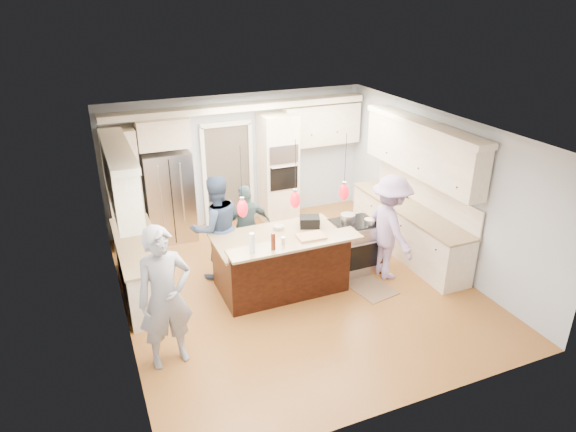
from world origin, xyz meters
The scene contains 23 objects.
ground_plane centered at (0.00, 0.00, 0.00)m, with size 6.00×6.00×0.00m, color #AA6D2E.
room_shell centered at (0.00, 0.00, 1.82)m, with size 5.54×6.04×2.72m.
refrigerator centered at (-1.55, 2.64, 0.90)m, with size 0.90×0.70×1.80m, color #B7B7BC.
oven_column centered at (0.75, 2.67, 1.15)m, with size 0.72×0.69×2.30m.
back_upper_cabinets centered at (-0.75, 2.76, 1.67)m, with size 5.30×0.61×2.54m.
right_counter_run centered at (2.44, 0.30, 1.06)m, with size 0.64×3.10×2.51m.
left_cabinets centered at (-2.44, 0.80, 1.06)m, with size 0.64×2.30×2.51m.
kitchen_island centered at (-0.25, 0.07, 0.49)m, with size 2.10×1.46×1.12m.
island_range centered at (1.16, 0.15, 0.46)m, with size 0.82×0.71×0.92m.
pendant_lights centered at (-0.25, -0.51, 1.80)m, with size 1.75×0.15×1.03m.
person_bar_end centered at (-2.30, -1.07, 0.99)m, with size 0.72×0.47×1.98m, color gray.
person_far_left centered at (-1.10, 0.85, 0.92)m, with size 0.89×0.70×1.84m, color #344666.
person_far_right centered at (-0.50, 1.04, 0.76)m, with size 0.89×0.37×1.52m, color #445E5F.
person_range_side centered at (1.60, -0.27, 0.92)m, with size 1.18×0.68×1.83m, color #A88CBD.
floor_rug centered at (1.12, -0.51, 0.01)m, with size 0.59×0.86×0.01m, color brown.
water_bottle centered at (-0.96, -0.60, 1.28)m, with size 0.07×0.07×0.32m, color silver.
beer_bottle_a centered at (-0.91, -0.48, 1.25)m, with size 0.06×0.06×0.26m, color #4B1B0D.
beer_bottle_b centered at (-0.64, -0.61, 1.25)m, with size 0.07×0.07×0.27m, color #4B1B0D.
beer_bottle_c centered at (-0.92, -0.48, 1.25)m, with size 0.07×0.07×0.26m, color #4B1B0D.
drink_can centered at (-0.44, -0.50, 1.18)m, with size 0.06×0.06×0.11m, color #B7B7BC.
cutting_board centered at (0.04, -0.47, 1.14)m, with size 0.42×0.30×0.03m, color tan.
pot_large centered at (1.04, 0.19, 0.99)m, with size 0.25×0.25×0.15m, color #B7B7BC.
pot_small centered at (1.35, -0.02, 0.96)m, with size 0.18×0.18×0.09m, color #B7B7BC.
Camera 1 is at (-3.00, -6.79, 4.60)m, focal length 32.00 mm.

